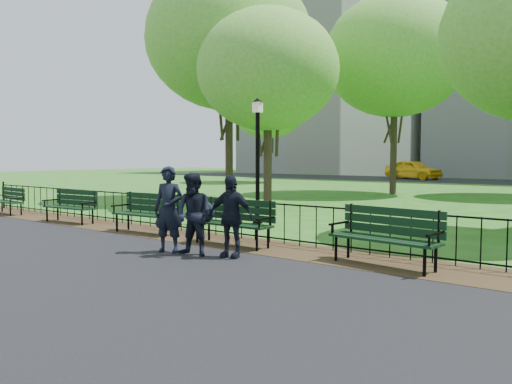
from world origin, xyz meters
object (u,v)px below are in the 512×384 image
Objects in this scene: tree_mid_w at (229,40)px; park_bench_left_a at (149,209)px; park_bench_main at (225,215)px; person_left at (169,209)px; taxi at (413,169)px; tree_near_w at (268,70)px; tree_far_w at (269,104)px; person_right at (230,216)px; park_bench_left_c at (9,198)px; lamppost at (258,156)px; park_bench_right_a at (387,230)px; park_bench_left_b at (72,203)px; person_mid at (194,214)px; tree_far_c at (395,56)px.

park_bench_left_a is at bearing -60.90° from tree_mid_w.
tree_mid_w reaches higher than park_bench_main.
park_bench_left_a is 1.14× the size of person_left.
tree_near_w is at bearing -155.53° from taxi.
person_right is (16.20, -23.38, -5.11)m from tree_far_w.
park_bench_main is 9.57m from park_bench_left_c.
lamppost is at bearing 25.46° from park_bench_left_c.
park_bench_main is at bearing 56.93° from person_left.
park_bench_right_a reaches higher than park_bench_left_c.
park_bench_main is 1.03× the size of park_bench_left_b.
tree_near_w is 0.73× the size of tree_mid_w.
lamppost reaches higher than person_mid.
park_bench_left_a is at bearing -88.61° from tree_far_c.
person_right is (1.30, 0.36, -0.08)m from person_left.
tree_far_c reaches higher than person_right.
tree_mid_w is 13.85m from person_left.
tree_far_w is (-12.62, 22.32, 5.28)m from park_bench_left_a.
lamppost is 0.48× the size of tree_near_w.
lamppost reaches higher than park_bench_right_a.
tree_far_w is 28.79m from person_mid.
person_right is at bearing -77.19° from tree_far_c.
tree_mid_w is at bearing 95.23° from park_bench_left_b.
tree_mid_w is (-4.85, 8.72, 6.42)m from park_bench_left_a.
taxi is at bearing 107.00° from tree_far_c.
park_bench_left_c is at bearing 151.65° from person_left.
park_bench_right_a is (13.20, 0.10, 0.08)m from park_bench_left_c.
park_bench_left_b is 9.54m from park_bench_right_a.
tree_far_c is at bearing 96.01° from lamppost.
park_bench_main is at bearing -49.79° from tree_mid_w.
person_mid is (1.93, -4.52, -1.14)m from lamppost.
park_bench_left_b is at bearing 145.96° from person_left.
person_right is at bearing -1.90° from park_bench_left_c.
tree_near_w is 10.55m from person_right.
taxi is (-6.73, 30.74, -1.10)m from lamppost.
person_right is at bearing -150.53° from park_bench_right_a.
park_bench_left_c is 1.11× the size of person_right.
park_bench_left_b is at bearing -172.62° from park_bench_right_a.
park_bench_right_a is 6.22m from lamppost.
taxi is at bearing 98.92° from tree_near_w.
tree_mid_w is 2.07× the size of taxi.
tree_mid_w reaches higher than taxi.
park_bench_main is at bearing -55.82° from tree_far_w.
park_bench_main is 1.20× the size of person_mid.
park_bench_left_c is at bearing -127.33° from tree_near_w.
taxi is (-8.66, 35.26, 0.04)m from person_mid.
park_bench_left_c is at bearing 179.77° from park_bench_main.
tree_far_c is at bearing 71.75° from park_bench_left_c.
park_bench_main is at bearing -150.69° from taxi.
tree_near_w is (5.45, 7.15, 4.59)m from park_bench_left_c.
park_bench_right_a is 0.27× the size of tree_near_w.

